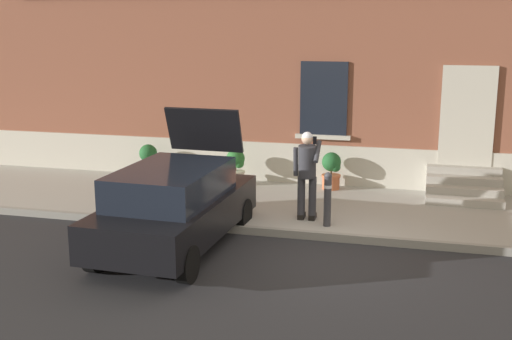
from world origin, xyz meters
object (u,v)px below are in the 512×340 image
at_px(planter_cream, 236,166).
at_px(planter_terracotta, 332,170).
at_px(person_on_phone, 307,170).
at_px(planter_charcoal, 149,161).
at_px(bollard_near_person, 328,197).
at_px(hatchback_car_black, 175,205).

height_order(planter_cream, planter_terracotta, same).
relative_size(person_on_phone, planter_charcoal, 2.04).
xyz_separation_m(bollard_near_person, planter_terracotta, (-0.32, 2.83, -0.11)).
bearing_deg(hatchback_car_black, bollard_near_person, 31.65).
distance_m(hatchback_car_black, bollard_near_person, 2.90).
bearing_deg(planter_charcoal, person_on_phone, -29.00).
height_order(bollard_near_person, planter_terracotta, bollard_near_person).
height_order(hatchback_car_black, planter_terracotta, hatchback_car_black).
bearing_deg(hatchback_car_black, planter_cream, 91.47).
xyz_separation_m(planter_charcoal, planter_terracotta, (4.49, 0.12, 0.00)).
relative_size(bollard_near_person, person_on_phone, 0.60).
distance_m(hatchback_car_black, planter_charcoal, 4.84).
height_order(person_on_phone, planter_charcoal, person_on_phone).
xyz_separation_m(hatchback_car_black, person_on_phone, (2.01, 1.80, 0.35)).
bearing_deg(bollard_near_person, planter_terracotta, 96.54).
relative_size(bollard_near_person, planter_charcoal, 1.22).
relative_size(hatchback_car_black, bollard_near_person, 3.95).
xyz_separation_m(planter_cream, planter_terracotta, (2.25, 0.18, 0.00)).
bearing_deg(planter_charcoal, planter_terracotta, 1.56).
bearing_deg(planter_terracotta, hatchback_car_black, -116.23).
xyz_separation_m(planter_charcoal, planter_cream, (2.25, -0.05, 0.00)).
bearing_deg(person_on_phone, bollard_near_person, -27.80).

